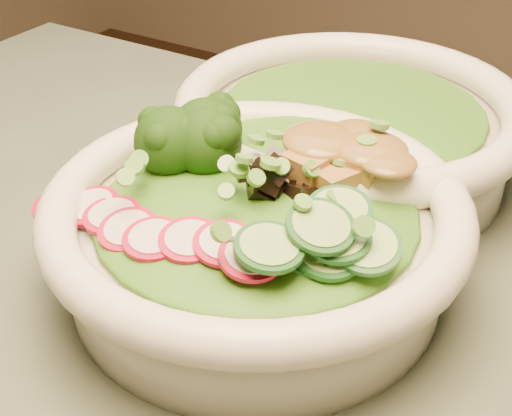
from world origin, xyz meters
The scene contains 11 objects.
salad_bowl centered at (-0.06, 0.07, 0.79)m, with size 0.30×0.30×0.08m.
side_bowl centered at (-0.07, 0.24, 0.79)m, with size 0.31×0.31×0.08m.
lettuce_bed centered at (-0.06, 0.07, 0.82)m, with size 0.22×0.22×0.03m, color #185512.
side_lettuce centered at (-0.07, 0.24, 0.82)m, with size 0.20×0.20×0.03m, color #185512.
broccoli_florets centered at (-0.12, 0.10, 0.83)m, with size 0.09×0.08×0.05m, color black, non-canonical shape.
radish_slices centered at (-0.09, 0.00, 0.82)m, with size 0.12×0.04×0.02m, color #AD0D2F, non-canonical shape.
cucumber_slices centered at (0.00, 0.04, 0.83)m, with size 0.08×0.08×0.04m, color #99BF6A, non-canonical shape.
mushroom_heap centered at (-0.05, 0.08, 0.83)m, with size 0.08×0.08×0.04m, color black, non-canonical shape.
tofu_cubes centered at (-0.03, 0.13, 0.83)m, with size 0.10×0.07×0.04m, color #A97E38, non-canonical shape.
peanut_sauce centered at (-0.03, 0.13, 0.84)m, with size 0.08×0.06×0.02m, color brown.
scallion_garnish centered at (-0.06, 0.07, 0.84)m, with size 0.21×0.21×0.03m, color #5DA038, non-canonical shape.
Camera 1 is at (0.15, -0.28, 1.08)m, focal length 50.00 mm.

